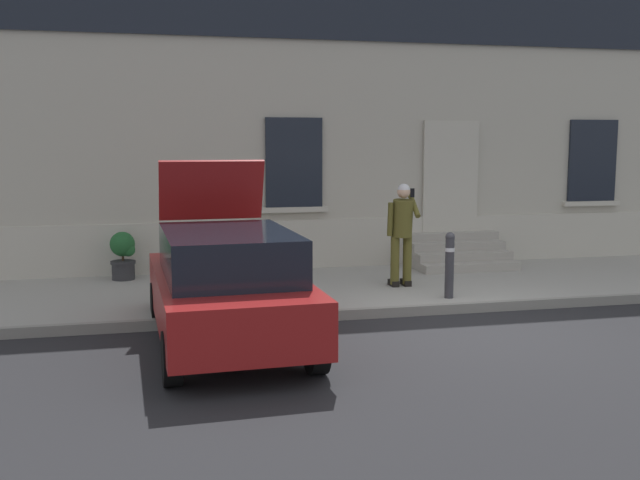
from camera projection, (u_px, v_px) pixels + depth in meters
name	position (u px, v px, depth m)	size (l,w,h in m)	color
ground_plane	(459.00, 330.00, 10.18)	(80.00, 80.00, 0.00)	#232326
sidewalk	(394.00, 286.00, 12.88)	(24.00, 3.60, 0.15)	#99968E
curb_edge	(433.00, 310.00, 11.08)	(24.00, 0.12, 0.15)	gray
building_facade	(356.00, 85.00, 14.80)	(24.00, 1.52, 7.50)	#B2AD9E
entrance_stoop	(457.00, 254.00, 14.51)	(1.93, 1.28, 0.64)	#9E998E
hatchback_car_red	(227.00, 285.00, 9.26)	(1.92, 4.13, 2.34)	maroon
bollard_near_person	(450.00, 263.00, 11.49)	(0.15, 0.15, 1.04)	#333338
person_on_phone	(402.00, 228.00, 12.34)	(0.51, 0.47, 1.75)	#514C1E
planter_charcoal	(123.00, 254.00, 13.05)	(0.44, 0.44, 0.86)	#2D2D30
planter_cream	(241.00, 251.00, 13.45)	(0.44, 0.44, 0.86)	beige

